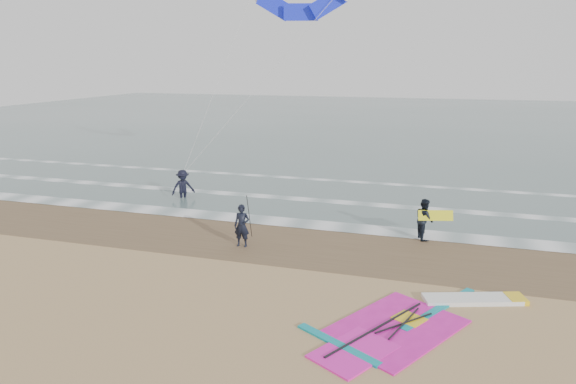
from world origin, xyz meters
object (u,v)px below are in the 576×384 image
(windsurf_rig, at_px, (419,320))
(person_walking, at_px, (424,219))
(person_standing, at_px, (242,226))
(person_wading, at_px, (183,181))

(windsurf_rig, xyz_separation_m, person_walking, (-0.16, 6.69, 0.76))
(person_standing, relative_size, person_wading, 0.89)
(person_walking, relative_size, person_wading, 0.89)
(windsurf_rig, relative_size, person_wading, 3.29)
(person_standing, bearing_deg, person_wading, 130.44)
(person_standing, bearing_deg, person_walking, 19.73)
(person_standing, distance_m, person_wading, 7.74)
(person_walking, distance_m, person_wading, 12.08)
(person_walking, height_order, person_wading, person_wading)
(person_walking, bearing_deg, windsurf_rig, 158.80)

